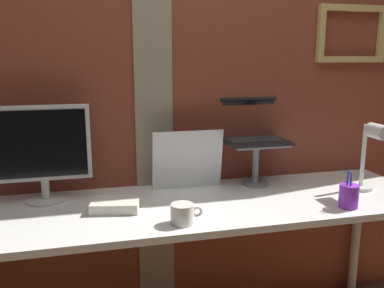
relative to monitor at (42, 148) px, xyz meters
The scene contains 10 objects.
brick_wall_back 0.80m from the monitor, 14.40° to the left, with size 3.71×0.16×2.68m.
desk 0.76m from the monitor, 16.04° to the right, with size 2.19×0.62×0.76m.
monitor is the anchor object (origin of this frame).
laptop_stand 1.03m from the monitor, ahead, with size 0.28×0.22×0.22m.
laptop 1.02m from the monitor, ahead, with size 0.31×0.29×0.22m.
whiteboard_panel 0.68m from the monitor, ahead, with size 0.35×0.02×0.30m, color white.
desk_lamp 1.53m from the monitor, ahead, with size 0.12×0.20×0.34m.
pen_cup 1.36m from the monitor, 17.38° to the right, with size 0.08×0.08×0.17m.
coffee_mug 0.71m from the monitor, 36.26° to the right, with size 0.13×0.09×0.08m.
paper_clutter_stack 0.42m from the monitor, 32.40° to the right, with size 0.20×0.14×0.04m, color silver.
Camera 1 is at (-0.48, -1.59, 1.41)m, focal length 38.08 mm.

